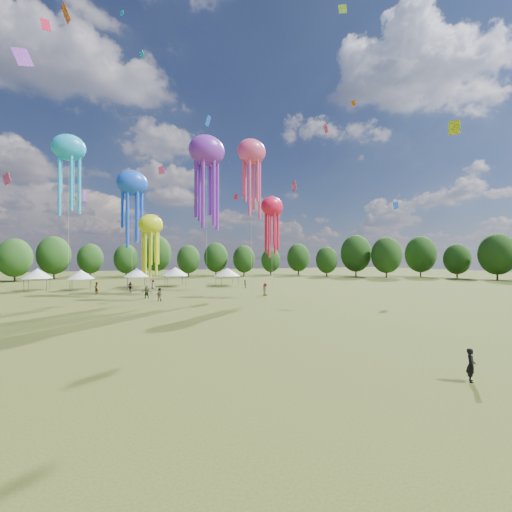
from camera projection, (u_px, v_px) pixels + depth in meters
name	position (u px, v px, depth m)	size (l,w,h in m)	color
ground	(331.00, 392.00, 13.74)	(300.00, 300.00, 0.00)	#384416
observer_main	(471.00, 365.00, 14.93)	(0.57, 0.37, 1.56)	black
spectator_near	(159.00, 295.00, 42.93)	(0.85, 0.66, 1.74)	gray
spectators_far	(170.00, 288.00, 52.63)	(26.51, 19.90, 1.93)	gray
festival_tents	(142.00, 273.00, 63.16)	(39.64, 9.53, 3.97)	#47474C
show_kites	(181.00, 178.00, 49.55)	(33.08, 20.18, 26.34)	blue
small_kites	(161.00, 113.00, 51.49)	(74.05, 63.53, 43.16)	blue
treeline	(136.00, 255.00, 69.14)	(201.57, 95.24, 13.43)	#38281C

